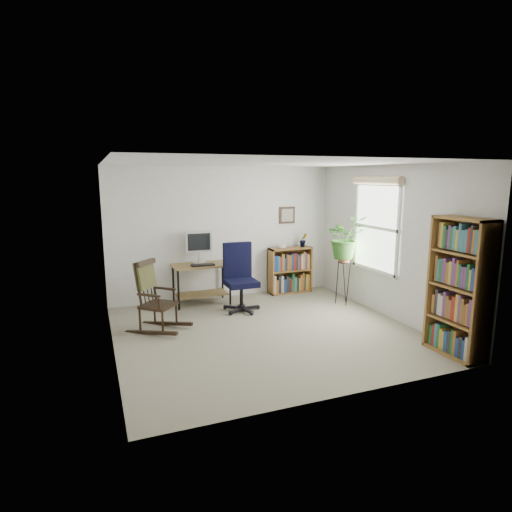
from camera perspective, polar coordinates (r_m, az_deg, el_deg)
name	(u,v)px	position (r m, az deg, el deg)	size (l,w,h in m)	color
floor	(266,332)	(6.31, 1.34, -10.04)	(4.20, 4.00, 0.00)	gray
ceiling	(267,163)	(5.91, 1.44, 12.30)	(4.20, 4.00, 0.00)	silver
wall_back	(224,233)	(7.86, -4.24, 3.07)	(4.20, 0.00, 2.40)	silver
wall_front	(345,283)	(4.26, 11.81, -3.54)	(4.20, 0.00, 2.40)	silver
wall_left	(109,261)	(5.55, -19.06, -0.63)	(0.00, 4.00, 2.40)	silver
wall_right	(389,242)	(7.06, 17.32, 1.77)	(0.00, 4.00, 2.40)	silver
window	(376,228)	(7.25, 15.69, 3.67)	(0.12, 1.20, 1.50)	white
desk	(202,284)	(7.60, -7.27, -3.74)	(0.99, 0.54, 0.71)	olive
monitor	(199,247)	(7.60, -7.64, 1.15)	(0.46, 0.16, 0.56)	silver
keyboard	(203,265)	(7.40, -7.11, -1.19)	(0.40, 0.15, 0.03)	black
office_chair	(241,277)	(7.08, -1.98, -2.88)	(0.63, 0.63, 1.15)	black
rocking_chair	(158,296)	(6.36, -12.93, -5.16)	(0.55, 0.91, 1.05)	black
low_bookshelf	(290,270)	(8.28, 4.55, -1.89)	(0.83, 0.28, 0.88)	olive
tall_bookshelf	(459,288)	(5.86, 25.46, -3.82)	(0.33, 0.76, 1.74)	olive
plant_stand	(343,279)	(7.67, 11.56, -3.08)	(0.24, 0.24, 0.88)	black
spider_plant	(346,216)	(7.49, 11.87, 5.18)	(1.69, 1.88, 1.46)	#336A25
potted_plant_small	(303,244)	(8.32, 6.31, 1.61)	(0.13, 0.24, 0.11)	#336A25
framed_picture	(287,215)	(8.25, 4.21, 5.45)	(0.32, 0.04, 0.32)	black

